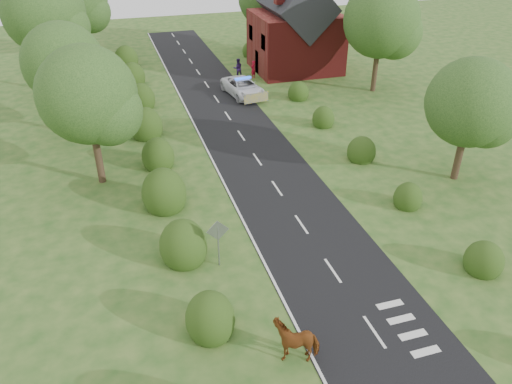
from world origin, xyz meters
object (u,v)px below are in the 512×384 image
object	(u,v)px
cow	(296,340)
road_sign	(218,237)
police_van	(243,87)
pedestrian_purple	(238,68)
pedestrian_red	(253,69)

from	to	relation	value
cow	road_sign	bearing A→B (deg)	-152.12
road_sign	police_van	world-z (taller)	road_sign
police_van	pedestrian_purple	distance (m)	5.05
road_sign	police_van	size ratio (longest dim) A/B	0.45
pedestrian_red	pedestrian_purple	xyz separation A→B (m)	(-1.37, 0.52, 0.09)
cow	pedestrian_purple	bearing A→B (deg)	-178.16
cow	pedestrian_red	size ratio (longest dim) A/B	1.22
road_sign	pedestrian_red	distance (m)	28.41
cow	pedestrian_red	world-z (taller)	pedestrian_red
cow	pedestrian_red	xyz separation A→B (m)	(8.17, 32.74, 0.11)
cow	police_van	world-z (taller)	police_van
pedestrian_purple	pedestrian_red	bearing A→B (deg)	160.19
pedestrian_red	road_sign	bearing A→B (deg)	31.02
cow	pedestrian_red	bearing A→B (deg)	179.39
road_sign	police_van	distance (m)	23.47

